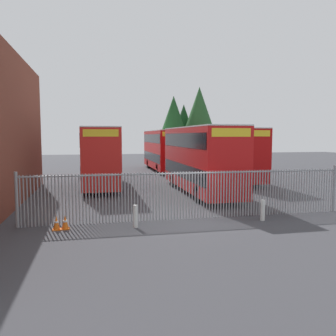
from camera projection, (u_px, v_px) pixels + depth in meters
The scene contains 13 objects.
ground_plane at pixel (156, 192), 23.86m from camera, with size 100.00×100.00×0.00m, color #3D3D42.
palisade_fence at pixel (191, 193), 16.01m from camera, with size 15.17×0.14×2.35m.
double_decker_bus_near_gate at pixel (200, 157), 23.14m from camera, with size 2.54×10.81×4.42m.
double_decker_bus_behind_fence_left at pixel (100, 154), 26.37m from camera, with size 2.54×10.81×4.42m.
double_decker_bus_behind_fence_right at pixel (227, 152), 29.80m from camera, with size 2.54×10.81×4.42m.
double_decker_bus_far_back at pixel (162, 149), 38.18m from camera, with size 2.54×10.81×4.42m.
bollard_near_left at pixel (135, 216), 14.52m from camera, with size 0.20×0.20×0.95m, color silver.
bollard_center_front at pixel (263, 210), 15.73m from camera, with size 0.20×0.20×0.95m, color silver.
traffic_cone_by_gate at pixel (65, 222), 14.25m from camera, with size 0.34×0.34×0.59m.
traffic_cone_mid_forecourt at pixel (56, 223), 14.13m from camera, with size 0.34×0.34×0.59m.
tree_tall_back at pixel (174, 122), 40.99m from camera, with size 4.28×4.28×8.49m.
tree_short_side at pixel (184, 125), 43.90m from camera, with size 3.55×3.55×7.76m.
tree_mid_row at pixel (199, 116), 41.76m from camera, with size 4.89×4.89×9.65m.
Camera 1 is at (-4.11, -15.26, 3.83)m, focal length 37.17 mm.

